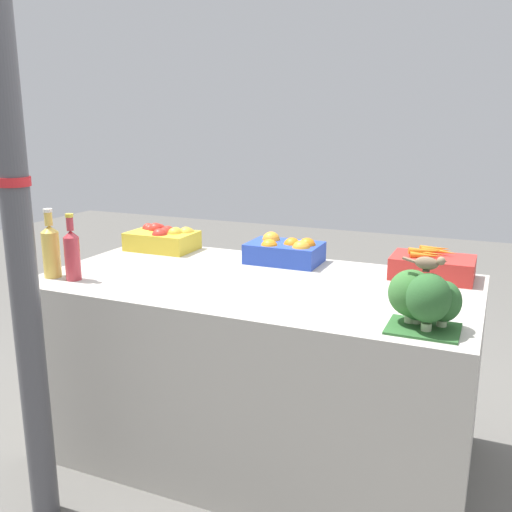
{
  "coord_description": "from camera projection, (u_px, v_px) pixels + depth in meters",
  "views": [
    {
      "loc": [
        0.89,
        -2.05,
        1.41
      ],
      "look_at": [
        0.0,
        0.0,
        0.87
      ],
      "focal_mm": 40.0,
      "sensor_mm": 36.0,
      "label": 1
    }
  ],
  "objects": [
    {
      "name": "ground_plane",
      "position": [
        256.0,
        447.0,
        2.51
      ],
      "size": [
        10.0,
        10.0,
        0.0
      ],
      "primitive_type": "plane",
      "color": "#605E59"
    },
    {
      "name": "market_table",
      "position": [
        256.0,
        367.0,
        2.42
      ],
      "size": [
        1.75,
        0.91,
        0.77
      ],
      "primitive_type": "cube",
      "color": "#B7B2A8",
      "rests_on": "ground_plane"
    },
    {
      "name": "support_pole",
      "position": [
        17.0,
        215.0,
        1.83
      ],
      "size": [
        0.11,
        0.11,
        2.21
      ],
      "color": "#4C4C51",
      "rests_on": "ground_plane"
    },
    {
      "name": "apple_crate",
      "position": [
        164.0,
        238.0,
        2.85
      ],
      "size": [
        0.33,
        0.22,
        0.13
      ],
      "color": "gold",
      "rests_on": "market_table"
    },
    {
      "name": "orange_crate",
      "position": [
        285.0,
        251.0,
        2.59
      ],
      "size": [
        0.33,
        0.22,
        0.13
      ],
      "color": "#2847B7",
      "rests_on": "market_table"
    },
    {
      "name": "carrot_crate",
      "position": [
        432.0,
        266.0,
        2.34
      ],
      "size": [
        0.33,
        0.22,
        0.13
      ],
      "color": "red",
      "rests_on": "market_table"
    },
    {
      "name": "broccoli_pile",
      "position": [
        423.0,
        299.0,
        1.77
      ],
      "size": [
        0.23,
        0.19,
        0.19
      ],
      "color": "#2D602D",
      "rests_on": "market_table"
    },
    {
      "name": "juice_bottle_golden",
      "position": [
        51.0,
        249.0,
        2.34
      ],
      "size": [
        0.07,
        0.07,
        0.29
      ],
      "color": "gold",
      "rests_on": "market_table"
    },
    {
      "name": "juice_bottle_ruby",
      "position": [
        72.0,
        253.0,
        2.3
      ],
      "size": [
        0.06,
        0.06,
        0.27
      ],
      "color": "#B2333D",
      "rests_on": "market_table"
    },
    {
      "name": "sparrow_bird",
      "position": [
        428.0,
        263.0,
        1.73
      ],
      "size": [
        0.14,
        0.04,
        0.05
      ],
      "rotation": [
        0.0,
        0.0,
        -0.11
      ],
      "color": "#4C3D2D",
      "rests_on": "broccoli_pile"
    }
  ]
}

